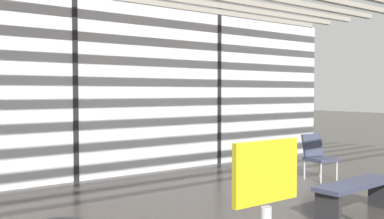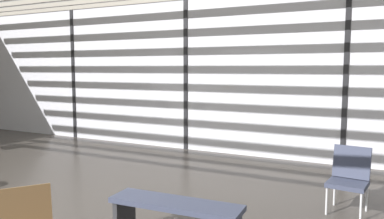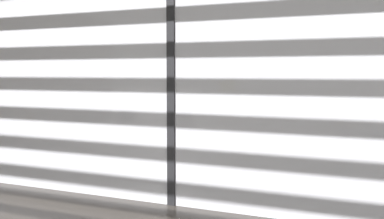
# 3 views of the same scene
# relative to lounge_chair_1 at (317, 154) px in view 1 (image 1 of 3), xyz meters

# --- Properties ---
(glass_curtain_wall) EXTENTS (14.00, 0.08, 3.49)m
(glass_curtain_wall) POSITION_rel_lounge_chair_1_xyz_m (-3.83, 2.59, 1.25)
(glass_curtain_wall) COLOR silver
(glass_curtain_wall) RESTS_ON ground
(window_mullion_1) EXTENTS (0.10, 0.12, 3.49)m
(window_mullion_1) POSITION_rel_lounge_chair_1_xyz_m (-3.83, 2.59, 1.25)
(window_mullion_1) COLOR black
(window_mullion_1) RESTS_ON ground
(window_mullion_2) EXTENTS (0.10, 0.12, 3.49)m
(window_mullion_2) POSITION_rel_lounge_chair_1_xyz_m (-0.33, 2.59, 1.25)
(window_mullion_2) COLOR black
(window_mullion_2) RESTS_ON ground
(lounge_chair_1) EXTENTS (0.54, 0.58, 0.87)m
(lounge_chair_1) POSITION_rel_lounge_chair_1_xyz_m (0.00, 0.00, 0.00)
(lounge_chair_1) COLOR #33384C
(lounge_chair_1) RESTS_ON ground
(waiting_bench) EXTENTS (1.52, 0.48, 0.47)m
(waiting_bench) POSITION_rel_lounge_chair_1_xyz_m (-1.62, -1.88, -0.13)
(waiting_bench) COLOR #33384C
(waiting_bench) RESTS_ON ground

